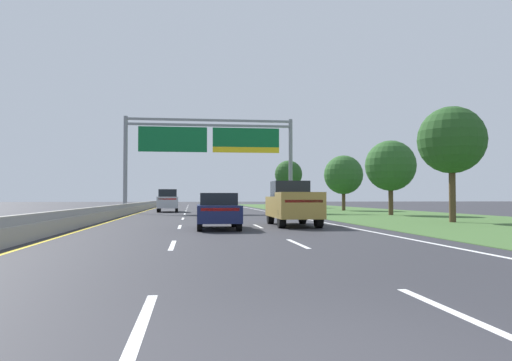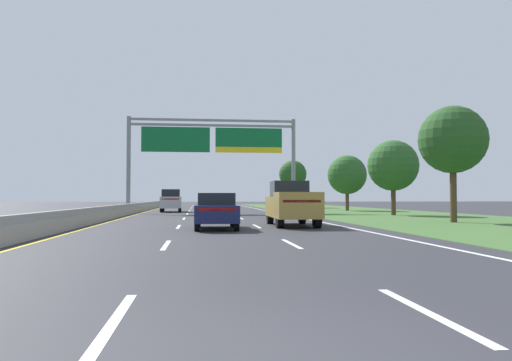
{
  "view_description": "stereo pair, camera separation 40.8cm",
  "coord_description": "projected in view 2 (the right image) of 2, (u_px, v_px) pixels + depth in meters",
  "views": [
    {
      "loc": [
        -1.31,
        -4.29,
        1.4
      ],
      "look_at": [
        2.25,
        23.35,
        2.32
      ],
      "focal_mm": 35.23,
      "sensor_mm": 36.0,
      "label": 1
    },
    {
      "loc": [
        -0.91,
        -4.34,
        1.4
      ],
      "look_at": [
        2.25,
        23.35,
        2.32
      ],
      "focal_mm": 35.23,
      "sensor_mm": 36.0,
      "label": 2
    }
  ],
  "objects": [
    {
      "name": "ground_plane",
      "position": [
        210.0,
        215.0,
        39.12
      ],
      "size": [
        220.0,
        220.0,
        0.0
      ],
      "primitive_type": "plane",
      "color": "#2B2B30"
    },
    {
      "name": "lane_striping",
      "position": [
        211.0,
        215.0,
        38.67
      ],
      "size": [
        11.96,
        106.0,
        0.01
      ],
      "color": "white",
      "rests_on": "ground"
    },
    {
      "name": "grass_verge_right",
      "position": [
        383.0,
        214.0,
        40.7
      ],
      "size": [
        14.0,
        110.0,
        0.02
      ],
      "primitive_type": "cube",
      "color": "#3D602D",
      "rests_on": "ground"
    },
    {
      "name": "median_barrier_concrete",
      "position": [
        124.0,
        211.0,
        38.39
      ],
      "size": [
        0.6,
        110.0,
        0.85
      ],
      "color": "#99968E",
      "rests_on": "ground"
    },
    {
      "name": "overhead_sign_gantry",
      "position": [
        213.0,
        145.0,
        44.78
      ],
      "size": [
        15.06,
        0.42,
        8.5
      ],
      "color": "gray",
      "rests_on": "ground"
    },
    {
      "name": "pickup_truck_gold",
      "position": [
        292.0,
        204.0,
        24.49
      ],
      "size": [
        2.11,
        5.44,
        2.2
      ],
      "rotation": [
        0.0,
        0.0,
        1.55
      ],
      "color": "#A38438",
      "rests_on": "ground"
    },
    {
      "name": "car_navy_centre_lane_sedan",
      "position": [
        216.0,
        210.0,
        21.98
      ],
      "size": [
        1.88,
        4.42,
        1.57
      ],
      "rotation": [
        0.0,
        0.0,
        1.56
      ],
      "color": "#161E47",
      "rests_on": "ground"
    },
    {
      "name": "car_grey_centre_lane_sedan",
      "position": [
        214.0,
        205.0,
        36.9
      ],
      "size": [
        1.83,
        4.4,
        1.57
      ],
      "rotation": [
        0.0,
        0.0,
        1.57
      ],
      "color": "slate",
      "rests_on": "ground"
    },
    {
      "name": "car_silver_left_lane_suv",
      "position": [
        171.0,
        200.0,
        47.22
      ],
      "size": [
        2.02,
        4.75,
        2.11
      ],
      "rotation": [
        0.0,
        0.0,
        1.6
      ],
      "color": "#B2B5BA",
      "rests_on": "ground"
    },
    {
      "name": "roadside_tree_near",
      "position": [
        453.0,
        140.0,
        27.54
      ],
      "size": [
        3.71,
        3.71,
        6.41
      ],
      "color": "#4C3823",
      "rests_on": "ground"
    },
    {
      "name": "roadside_tree_mid",
      "position": [
        393.0,
        166.0,
        38.41
      ],
      "size": [
        3.89,
        3.89,
        5.76
      ],
      "color": "#4C3823",
      "rests_on": "ground"
    },
    {
      "name": "roadside_tree_far",
      "position": [
        347.0,
        175.0,
        51.35
      ],
      "size": [
        3.99,
        3.99,
        5.68
      ],
      "color": "#4C3823",
      "rests_on": "ground"
    },
    {
      "name": "roadside_tree_distant",
      "position": [
        293.0,
        174.0,
        66.42
      ],
      "size": [
        3.65,
        3.65,
        6.25
      ],
      "color": "#4C3823",
      "rests_on": "ground"
    }
  ]
}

